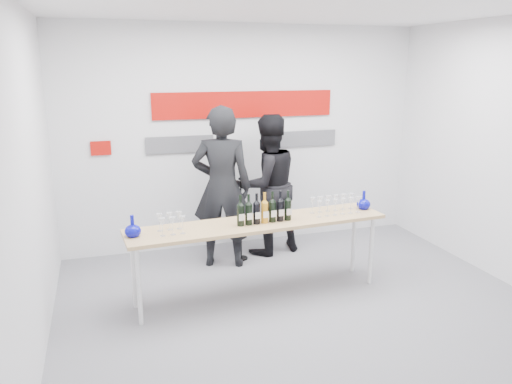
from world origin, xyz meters
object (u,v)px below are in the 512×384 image
presenter_left (222,188)px  mic_stand (241,227)px  presenter_right (267,185)px  tasting_table (259,227)px

presenter_left → mic_stand: presenter_left is taller
presenter_left → mic_stand: (0.27, 0.09, -0.56)m
mic_stand → presenter_right: bearing=22.8°
presenter_left → presenter_right: (0.68, 0.25, -0.08)m
presenter_left → presenter_right: size_ratio=1.08×
tasting_table → mic_stand: (0.10, 1.06, -0.34)m
presenter_left → presenter_right: presenter_left is taller
presenter_right → mic_stand: (-0.41, -0.16, -0.49)m
tasting_table → presenter_right: (0.51, 1.22, 0.15)m
presenter_right → presenter_left: bearing=7.7°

